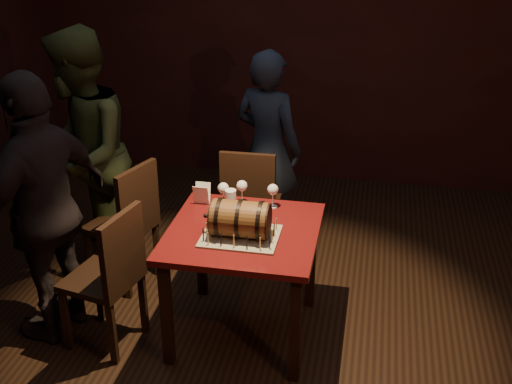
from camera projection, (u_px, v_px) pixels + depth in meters
The scene contains 16 objects.
room_shell at pixel (239, 123), 3.64m from camera, with size 5.04×5.04×2.80m.
pub_table at pixel (243, 246), 3.90m from camera, with size 0.90×0.90×0.75m.
cake_board at pixel (240, 236), 3.77m from camera, with size 0.45×0.35×0.01m, color gray.
barrel_cake at pixel (240, 219), 3.72m from camera, with size 0.39×0.23×0.23m.
birthday_candles at pixel (240, 229), 3.75m from camera, with size 0.40×0.30×0.09m.
wine_glass_left at pixel (223, 189), 4.10m from camera, with size 0.07×0.07×0.16m.
wine_glass_mid at pixel (242, 187), 4.13m from camera, with size 0.07×0.07×0.16m.
wine_glass_right at pixel (273, 191), 4.08m from camera, with size 0.07×0.07×0.16m.
pint_of_ale at pixel (231, 201), 4.04m from camera, with size 0.07×0.07×0.15m.
menu_card at pixel (202, 194), 4.15m from camera, with size 0.10×0.05×0.13m, color white, non-canonical shape.
chair_back at pixel (250, 200), 4.75m from camera, with size 0.41×0.41×0.93m.
chair_left_rear at pixel (129, 219), 4.47m from camera, with size 0.51×0.51×0.93m.
chair_left_front at pixel (111, 272), 3.84m from camera, with size 0.48×0.48×0.93m.
person_back at pixel (268, 148), 5.01m from camera, with size 0.57×0.37×1.55m, color #192233.
person_left_rear at pixel (82, 155), 4.54m from camera, with size 0.87×0.68×1.79m, color #364120.
person_left_front at pixel (45, 210), 3.85m from camera, with size 1.00×0.42×1.71m, color black.
Camera 1 is at (0.76, -3.38, 2.59)m, focal length 45.00 mm.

